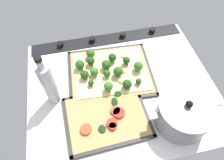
{
  "coord_description": "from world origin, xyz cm",
  "views": [
    {
      "loc": [
        14.01,
        44.77,
        70.06
      ],
      "look_at": [
        3.67,
        -1.67,
        3.23
      ],
      "focal_mm": 33.12,
      "sensor_mm": 36.0,
      "label": 1
    }
  ],
  "objects_px": {
    "baking_tray_front": "(110,73)",
    "broccoli_pizza": "(109,71)",
    "baking_tray_back": "(107,118)",
    "cooking_pot": "(183,114)",
    "oil_bottle": "(49,85)",
    "veggie_pizza_back": "(107,117)"
  },
  "relations": [
    {
      "from": "broccoli_pizza",
      "to": "baking_tray_back",
      "type": "distance_m",
      "value": 0.2
    },
    {
      "from": "baking_tray_front",
      "to": "veggie_pizza_back",
      "type": "relative_size",
      "value": 1.28
    },
    {
      "from": "cooking_pot",
      "to": "oil_bottle",
      "type": "height_order",
      "value": "oil_bottle"
    },
    {
      "from": "cooking_pot",
      "to": "oil_bottle",
      "type": "relative_size",
      "value": 1.06
    },
    {
      "from": "baking_tray_front",
      "to": "broccoli_pizza",
      "type": "relative_size",
      "value": 1.07
    },
    {
      "from": "baking_tray_back",
      "to": "baking_tray_front",
      "type": "bearing_deg",
      "value": -106.04
    },
    {
      "from": "baking_tray_back",
      "to": "oil_bottle",
      "type": "relative_size",
      "value": 1.27
    },
    {
      "from": "oil_bottle",
      "to": "baking_tray_back",
      "type": "bearing_deg",
      "value": 146.37
    },
    {
      "from": "baking_tray_front",
      "to": "cooking_pot",
      "type": "bearing_deg",
      "value": 126.97
    },
    {
      "from": "cooking_pot",
      "to": "baking_tray_back",
      "type": "bearing_deg",
      "value": -14.76
    },
    {
      "from": "baking_tray_front",
      "to": "cooking_pot",
      "type": "relative_size",
      "value": 1.42
    },
    {
      "from": "baking_tray_front",
      "to": "cooking_pot",
      "type": "height_order",
      "value": "cooking_pot"
    },
    {
      "from": "baking_tray_back",
      "to": "veggie_pizza_back",
      "type": "height_order",
      "value": "veggie_pizza_back"
    },
    {
      "from": "baking_tray_back",
      "to": "cooking_pot",
      "type": "height_order",
      "value": "cooking_pot"
    },
    {
      "from": "baking_tray_back",
      "to": "oil_bottle",
      "type": "bearing_deg",
      "value": -33.63
    },
    {
      "from": "broccoli_pizza",
      "to": "oil_bottle",
      "type": "distance_m",
      "value": 0.26
    },
    {
      "from": "baking_tray_front",
      "to": "baking_tray_back",
      "type": "distance_m",
      "value": 0.21
    },
    {
      "from": "baking_tray_back",
      "to": "cooking_pot",
      "type": "xyz_separation_m",
      "value": [
        -0.26,
        0.07,
        0.05
      ]
    },
    {
      "from": "broccoli_pizza",
      "to": "oil_bottle",
      "type": "bearing_deg",
      "value": 18.34
    },
    {
      "from": "broccoli_pizza",
      "to": "baking_tray_back",
      "type": "xyz_separation_m",
      "value": [
        0.05,
        0.2,
        -0.02
      ]
    },
    {
      "from": "baking_tray_front",
      "to": "baking_tray_back",
      "type": "bearing_deg",
      "value": 73.96
    },
    {
      "from": "baking_tray_back",
      "to": "cooking_pot",
      "type": "bearing_deg",
      "value": 165.24
    }
  ]
}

